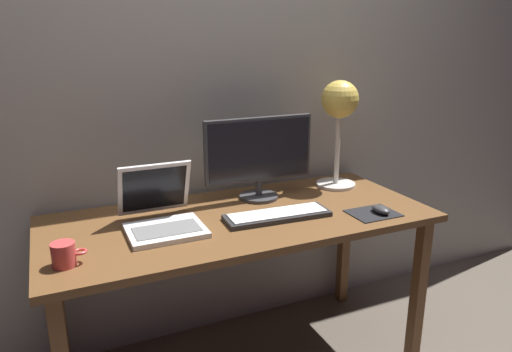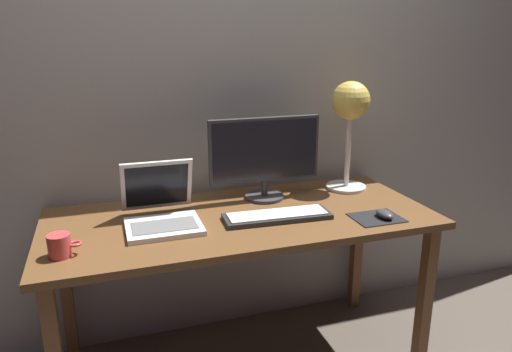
% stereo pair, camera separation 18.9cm
% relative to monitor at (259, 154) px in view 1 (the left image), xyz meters
% --- Properties ---
extents(back_wall, '(4.80, 0.06, 2.60)m').
position_rel_monitor_xyz_m(back_wall, '(-0.16, 0.23, 0.35)').
color(back_wall, '#9E998E').
rests_on(back_wall, ground).
extents(desk, '(1.60, 0.70, 0.74)m').
position_rel_monitor_xyz_m(desk, '(-0.16, -0.17, -0.29)').
color(desk, brown).
rests_on(desk, ground).
extents(monitor, '(0.51, 0.18, 0.38)m').
position_rel_monitor_xyz_m(monitor, '(0.00, 0.00, 0.00)').
color(monitor, '#38383A').
rests_on(monitor, desk).
extents(keyboard_main, '(0.45, 0.16, 0.03)m').
position_rel_monitor_xyz_m(keyboard_main, '(-0.03, -0.26, -0.20)').
color(keyboard_main, '#28282B').
rests_on(keyboard_main, desk).
extents(laptop, '(0.29, 0.33, 0.24)m').
position_rel_monitor_xyz_m(laptop, '(-0.49, -0.14, -0.14)').
color(laptop, silver).
rests_on(laptop, desk).
extents(desk_lamp, '(0.19, 0.19, 0.52)m').
position_rel_monitor_xyz_m(desk_lamp, '(0.43, 0.01, 0.18)').
color(desk_lamp, beige).
rests_on(desk_lamp, desk).
extents(mousepad, '(0.20, 0.16, 0.00)m').
position_rel_monitor_xyz_m(mousepad, '(0.36, -0.38, -0.21)').
color(mousepad, black).
rests_on(mousepad, desk).
extents(mouse, '(0.06, 0.10, 0.03)m').
position_rel_monitor_xyz_m(mouse, '(0.38, -0.39, -0.19)').
color(mouse, '#38383A').
rests_on(mouse, mousepad).
extents(coffee_mug, '(0.11, 0.08, 0.08)m').
position_rel_monitor_xyz_m(coffee_mug, '(-0.85, -0.35, -0.17)').
color(coffee_mug, '#CC3F3F').
rests_on(coffee_mug, desk).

